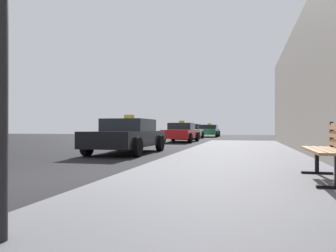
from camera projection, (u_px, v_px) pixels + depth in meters
The scene contains 6 objects.
sidewalk at pixel (235, 190), 4.41m from camera, with size 4.00×32.00×0.15m, color #5B5B60.
bench at pixel (332, 146), 4.74m from camera, with size 0.54×1.65×0.89m.
car_black at pixel (128, 136), 11.86m from camera, with size 1.99×4.39×1.43m.
car_red at pixel (181, 132), 21.34m from camera, with size 1.94×4.41×1.43m.
car_white at pixel (191, 131), 27.66m from camera, with size 1.95×4.10×1.27m.
car_green at pixel (209, 131), 33.49m from camera, with size 1.99×4.51×1.43m.
Camera 1 is at (4.15, -4.51, 0.94)m, focal length 34.11 mm.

